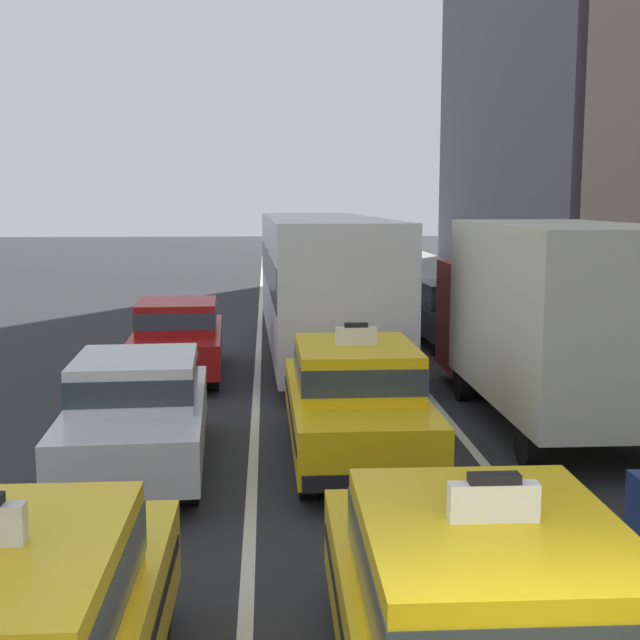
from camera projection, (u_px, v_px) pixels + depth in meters
lane_stripe_left_center at (260, 331)px, 23.28m from camera, size 0.14×80.00×0.01m
lane_stripe_center_right at (374, 330)px, 23.48m from camera, size 0.14×80.00×0.01m
sedan_left_second at (138, 409)px, 11.25m from camera, size 1.98×4.39×1.58m
sedan_left_third at (178, 336)px, 17.24m from camera, size 1.95×4.38×1.58m
taxi_center_nearest at (485, 630)px, 5.42m from camera, size 1.86×4.57×1.96m
taxi_center_second at (355, 398)px, 11.71m from camera, size 1.85×4.57×1.96m
bus_center_third at (320, 276)px, 20.01m from camera, size 2.81×11.26×3.22m
box_truck_right_second at (545, 314)px, 13.65m from camera, size 2.30×6.96×3.27m
sedan_right_third at (453, 311)px, 21.00m from camera, size 1.90×4.35×1.58m
pedestrian_trailing at (559, 292)px, 23.78m from camera, size 0.36×0.24×1.71m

